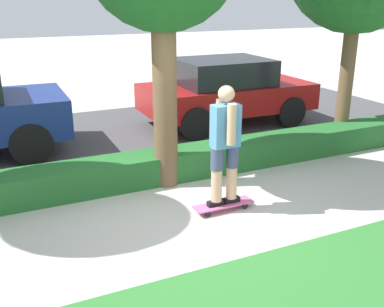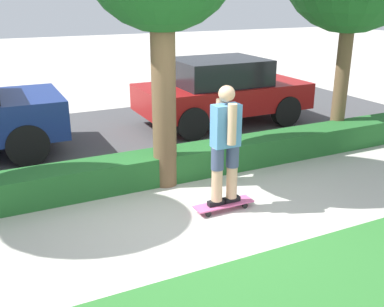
% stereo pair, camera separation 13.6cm
% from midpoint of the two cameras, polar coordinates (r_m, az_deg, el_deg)
% --- Properties ---
extents(ground_plane, '(60.00, 60.00, 0.00)m').
position_cam_midpoint_polar(ground_plane, '(6.09, 1.30, -8.80)').
color(ground_plane, '#BCB7AD').
extents(street_asphalt, '(15.53, 5.00, 0.01)m').
position_cam_midpoint_polar(street_asphalt, '(9.75, -9.60, 2.02)').
color(street_asphalt, '#474749').
rests_on(street_asphalt, ground_plane).
extents(hedge_row, '(15.53, 0.60, 0.47)m').
position_cam_midpoint_polar(hedge_row, '(7.33, -4.18, -1.75)').
color(hedge_row, '#236028').
rests_on(hedge_row, ground_plane).
extents(skateboard, '(0.88, 0.24, 0.10)m').
position_cam_midpoint_polar(skateboard, '(6.41, 4.63, -6.51)').
color(skateboard, '#DB5B93').
rests_on(skateboard, ground_plane).
extents(skater_person, '(0.50, 0.43, 1.69)m').
position_cam_midpoint_polar(skater_person, '(6.07, 4.86, 1.31)').
color(skater_person, black).
rests_on(skater_person, skateboard).
extents(parked_car_middle, '(3.91, 1.94, 1.52)m').
position_cam_midpoint_polar(parked_car_middle, '(10.56, 4.64, 8.02)').
color(parked_car_middle, maroon).
rests_on(parked_car_middle, ground_plane).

